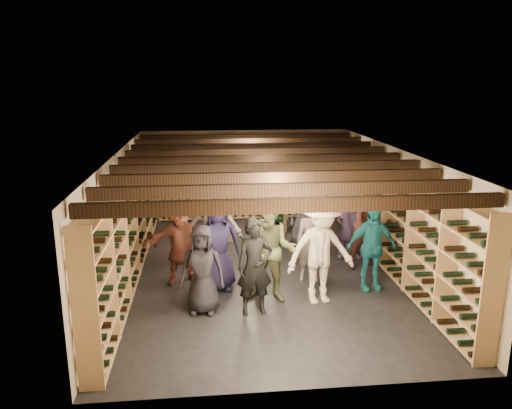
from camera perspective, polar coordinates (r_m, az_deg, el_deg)
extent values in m
plane|color=black|center=(10.17, 0.72, -7.49)|extent=(8.00, 8.00, 0.00)
cube|color=#C0B195|center=(13.67, -1.21, 3.48)|extent=(5.50, 0.02, 2.40)
cube|color=#C0B195|center=(6.07, 5.20, -11.00)|extent=(5.50, 0.02, 2.40)
cube|color=#C0B195|center=(9.86, -15.34, -1.37)|extent=(0.02, 8.00, 2.40)
cube|color=#C0B195|center=(10.46, 15.88, -0.51)|extent=(0.02, 8.00, 2.40)
cube|color=beige|center=(9.54, 0.76, 6.00)|extent=(5.50, 8.00, 0.01)
cube|color=black|center=(6.17, 4.54, -0.07)|extent=(5.40, 0.12, 0.18)
cube|color=black|center=(7.01, 3.26, 1.72)|extent=(5.40, 0.12, 0.18)
cube|color=black|center=(7.85, 2.25, 3.12)|extent=(5.40, 0.12, 0.18)
cube|color=black|center=(8.70, 1.43, 4.25)|extent=(5.40, 0.12, 0.18)
cube|color=black|center=(9.56, 0.76, 5.17)|extent=(5.40, 0.12, 0.18)
cube|color=black|center=(10.42, 0.20, 5.95)|extent=(5.40, 0.12, 0.18)
cube|color=black|center=(11.28, -0.28, 6.60)|extent=(5.40, 0.12, 0.18)
cube|color=black|center=(12.14, -0.69, 7.16)|extent=(5.40, 0.12, 0.18)
cube|color=black|center=(13.01, -1.05, 7.65)|extent=(5.40, 0.12, 0.18)
cube|color=tan|center=(9.87, -14.26, -2.04)|extent=(0.32, 7.50, 2.15)
cube|color=tan|center=(10.43, 14.91, -1.20)|extent=(0.32, 7.50, 2.15)
cube|color=tan|center=(13.52, -1.15, 2.82)|extent=(4.70, 0.30, 2.15)
cube|color=tan|center=(12.55, 2.21, -2.79)|extent=(0.59, 0.49, 0.17)
cube|color=tan|center=(12.50, 2.22, -2.04)|extent=(0.59, 0.49, 0.17)
cube|color=tan|center=(12.45, 2.23, -1.29)|extent=(0.59, 0.49, 0.17)
cube|color=tan|center=(12.40, 2.24, -0.54)|extent=(0.59, 0.49, 0.17)
cube|color=tan|center=(12.36, 2.25, 0.23)|extent=(0.59, 0.49, 0.17)
cube|color=tan|center=(11.99, -3.60, -3.63)|extent=(0.57, 0.45, 0.17)
cube|color=tan|center=(11.94, -3.61, -2.86)|extent=(0.57, 0.45, 0.17)
cube|color=tan|center=(11.53, 5.91, -4.43)|extent=(0.52, 0.36, 0.17)
imported|color=black|center=(8.24, -6.14, -7.37)|extent=(0.81, 0.60, 1.50)
imported|color=black|center=(8.14, -0.14, -7.13)|extent=(0.62, 0.44, 1.61)
imported|color=#545938|center=(8.56, 1.71, -5.32)|extent=(1.04, 0.92, 1.82)
imported|color=#BFAA95|center=(8.56, 7.40, -5.27)|extent=(1.30, 0.88, 1.86)
imported|color=teal|center=(9.29, 13.03, -4.80)|extent=(0.96, 0.46, 1.59)
imported|color=brown|center=(9.46, -8.53, -4.18)|extent=(1.56, 0.77, 1.61)
imported|color=#221C40|center=(9.05, -4.39, -4.54)|extent=(0.87, 0.60, 1.73)
imported|color=slate|center=(9.52, 6.27, -4.30)|extent=(0.62, 0.47, 1.51)
imported|color=#46221D|center=(10.28, 12.94, -2.30)|extent=(0.96, 0.79, 1.81)
imported|color=#9E9791|center=(10.03, -4.97, -2.23)|extent=(1.29, 0.86, 1.86)
imported|color=#214925|center=(11.19, 2.07, -1.22)|extent=(0.99, 0.68, 1.56)
imported|color=slate|center=(10.81, 10.73, -2.19)|extent=(1.40, 0.46, 1.50)
imported|color=#303135|center=(11.28, 5.82, -0.35)|extent=(1.04, 0.82, 1.87)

